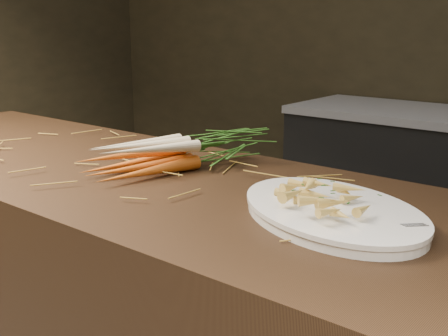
{
  "coord_description": "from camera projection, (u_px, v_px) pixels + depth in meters",
  "views": [
    {
      "loc": [
        1.03,
        -0.64,
        1.27
      ],
      "look_at": [
        0.28,
        0.29,
        0.96
      ],
      "focal_mm": 45.0,
      "sensor_mm": 36.0,
      "label": 1
    }
  ],
  "objects": [
    {
      "name": "main_counter",
      "position": [
        148.0,
        331.0,
        1.54
      ],
      "size": [
        2.4,
        0.7,
        0.9
      ],
      "primitive_type": "cube",
      "color": "black",
      "rests_on": "ground"
    },
    {
      "name": "straw_bedding",
      "position": [
        141.0,
        169.0,
        1.42
      ],
      "size": [
        1.4,
        0.6,
        0.02
      ],
      "primitive_type": null,
      "color": "#A7812B",
      "rests_on": "main_counter"
    },
    {
      "name": "serving_platter",
      "position": [
        332.0,
        214.0,
        1.09
      ],
      "size": [
        0.51,
        0.44,
        0.02
      ],
      "primitive_type": null,
      "rotation": [
        0.0,
        0.0,
        -0.43
      ],
      "color": "white",
      "rests_on": "main_counter"
    },
    {
      "name": "root_veg_bunch",
      "position": [
        194.0,
        148.0,
        1.49
      ],
      "size": [
        0.28,
        0.55,
        0.1
      ],
      "rotation": [
        0.0,
        0.0,
        -0.28
      ],
      "color": "orange",
      "rests_on": "main_counter"
    },
    {
      "name": "roasted_veg_heap",
      "position": [
        333.0,
        196.0,
        1.08
      ],
      "size": [
        0.25,
        0.23,
        0.05
      ],
      "primitive_type": null,
      "rotation": [
        0.0,
        0.0,
        -0.43
      ],
      "color": "gold",
      "rests_on": "serving_platter"
    },
    {
      "name": "serving_fork",
      "position": [
        378.0,
        234.0,
        0.94
      ],
      "size": [
        0.12,
        0.12,
        0.0
      ],
      "primitive_type": "cube",
      "rotation": [
        0.0,
        0.0,
        -0.79
      ],
      "color": "silver",
      "rests_on": "serving_platter"
    }
  ]
}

